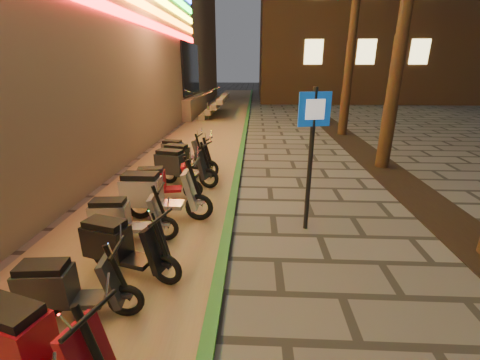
# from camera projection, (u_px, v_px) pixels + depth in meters

# --- Properties ---
(ground) EXTENTS (120.00, 120.00, 0.00)m
(ground) POSITION_uv_depth(u_px,v_px,m) (287.00, 342.00, 3.70)
(ground) COLOR #474442
(ground) RESTS_ON ground
(parking_strip) EXTENTS (3.40, 60.00, 0.01)m
(parking_strip) POSITION_uv_depth(u_px,v_px,m) (202.00, 143.00, 13.22)
(parking_strip) COLOR #8C7251
(parking_strip) RESTS_ON ground
(green_curb) EXTENTS (0.18, 60.00, 0.10)m
(green_curb) POSITION_uv_depth(u_px,v_px,m) (243.00, 142.00, 13.12)
(green_curb) COLOR #286A2A
(green_curb) RESTS_ON ground
(planting_strip) EXTENTS (1.20, 40.00, 0.02)m
(planting_strip) POSITION_uv_depth(u_px,v_px,m) (410.00, 189.00, 8.23)
(planting_strip) COLOR black
(planting_strip) RESTS_ON ground
(pedestrian_sign) EXTENTS (0.58, 0.18, 2.68)m
(pedestrian_sign) POSITION_uv_depth(u_px,v_px,m) (312.00, 142.00, 5.71)
(pedestrian_sign) COLOR black
(pedestrian_sign) RESTS_ON ground
(scooter_3) EXTENTS (1.66, 0.86, 1.18)m
(scooter_3) POSITION_uv_depth(u_px,v_px,m) (35.00, 347.00, 3.02)
(scooter_3) COLOR black
(scooter_3) RESTS_ON ground
(scooter_4) EXTENTS (1.48, 0.54, 1.04)m
(scooter_4) POSITION_uv_depth(u_px,v_px,m) (66.00, 288.00, 3.92)
(scooter_4) COLOR black
(scooter_4) RESTS_ON ground
(scooter_5) EXTENTS (1.58, 0.82, 1.12)m
(scooter_5) POSITION_uv_depth(u_px,v_px,m) (121.00, 246.00, 4.76)
(scooter_5) COLOR black
(scooter_5) RESTS_ON ground
(scooter_6) EXTENTS (1.52, 0.55, 1.07)m
(scooter_6) POSITION_uv_depth(u_px,v_px,m) (124.00, 218.00, 5.67)
(scooter_6) COLOR black
(scooter_6) RESTS_ON ground
(scooter_7) EXTENTS (1.83, 0.64, 1.30)m
(scooter_7) POSITION_uv_depth(u_px,v_px,m) (156.00, 194.00, 6.48)
(scooter_7) COLOR black
(scooter_7) RESTS_ON ground
(scooter_8) EXTENTS (1.51, 0.65, 1.06)m
(scooter_8) POSITION_uv_depth(u_px,v_px,m) (162.00, 182.00, 7.44)
(scooter_8) COLOR black
(scooter_8) RESTS_ON ground
(scooter_9) EXTENTS (1.73, 0.86, 1.22)m
(scooter_9) POSITION_uv_depth(u_px,v_px,m) (179.00, 166.00, 8.41)
(scooter_9) COLOR black
(scooter_9) RESTS_ON ground
(scooter_10) EXTENTS (1.63, 0.77, 1.15)m
(scooter_10) POSITION_uv_depth(u_px,v_px,m) (185.00, 158.00, 9.20)
(scooter_10) COLOR black
(scooter_10) RESTS_ON ground
(scooter_11) EXTENTS (1.49, 0.61, 1.05)m
(scooter_11) POSITION_uv_depth(u_px,v_px,m) (180.00, 152.00, 10.09)
(scooter_11) COLOR black
(scooter_11) RESTS_ON ground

